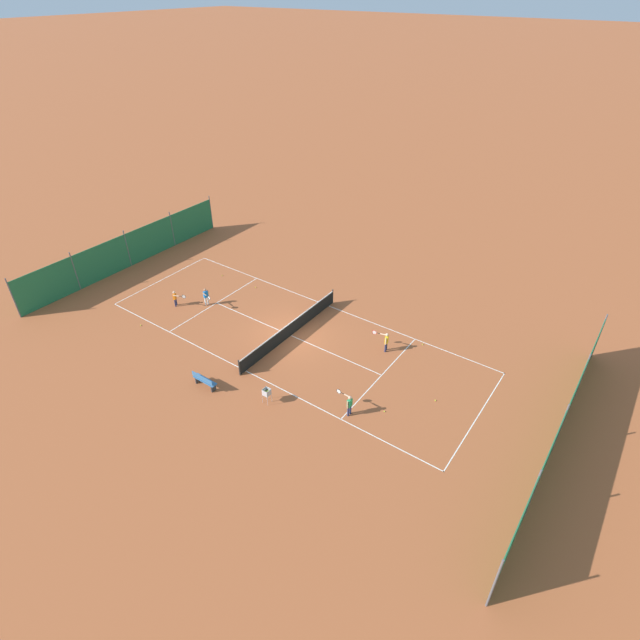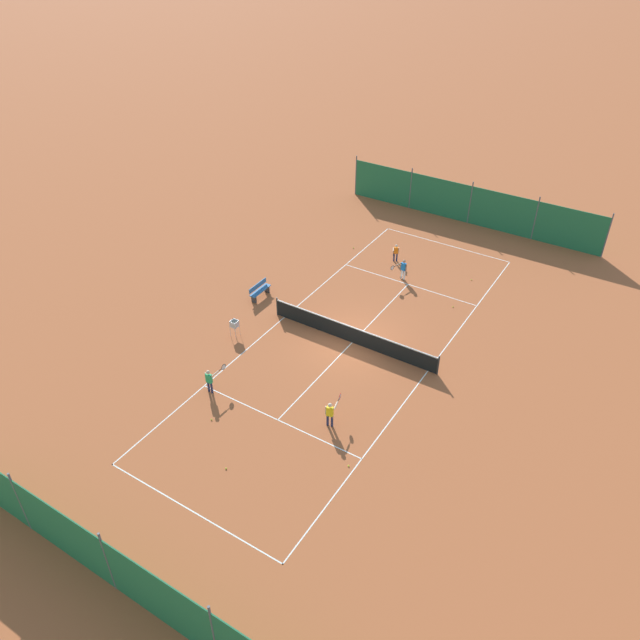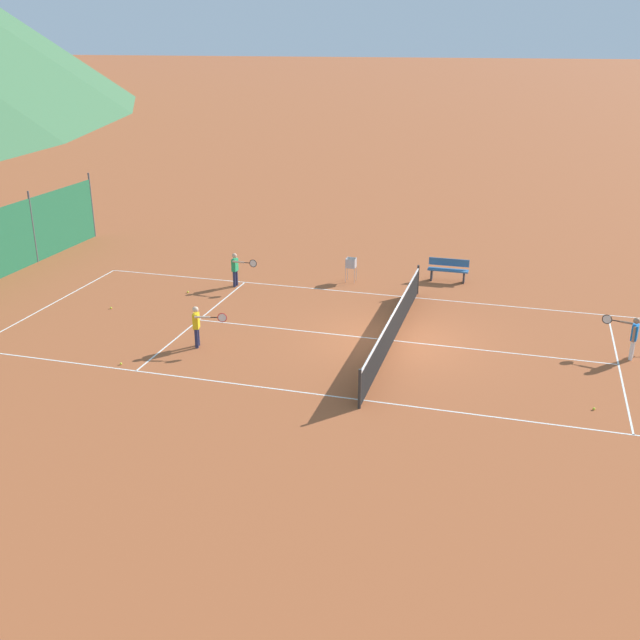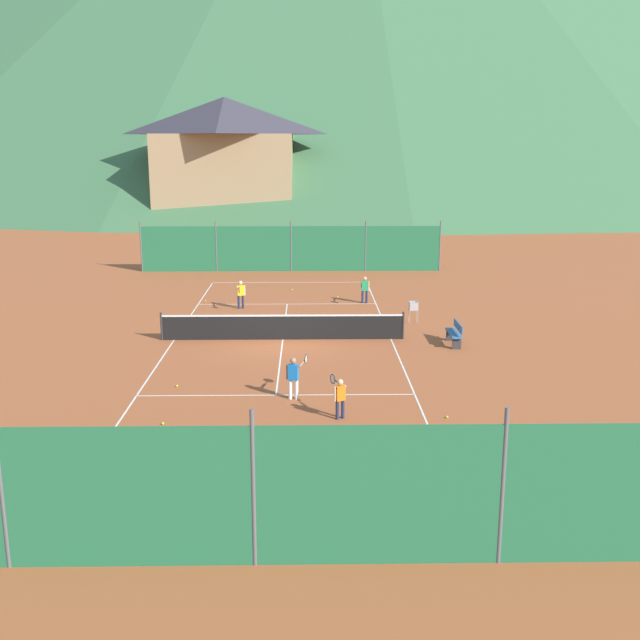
{
  "view_description": "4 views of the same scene",
  "coord_description": "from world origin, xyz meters",
  "px_view_note": "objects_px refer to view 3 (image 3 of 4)",
  "views": [
    {
      "loc": [
        19.08,
        15.79,
        18.21
      ],
      "look_at": [
        -1.02,
        1.47,
        1.17
      ],
      "focal_mm": 28.0,
      "sensor_mm": 36.0,
      "label": 1
    },
    {
      "loc": [
        -11.72,
        21.64,
        18.96
      ],
      "look_at": [
        1.37,
        0.84,
        1.36
      ],
      "focal_mm": 35.0,
      "sensor_mm": 36.0,
      "label": 2
    },
    {
      "loc": [
        -20.69,
        -3.6,
        8.64
      ],
      "look_at": [
        -0.63,
        2.13,
        0.67
      ],
      "focal_mm": 42.0,
      "sensor_mm": 36.0,
      "label": 3
    },
    {
      "loc": [
        0.94,
        -27.34,
        7.24
      ],
      "look_at": [
        1.39,
        -0.78,
        0.94
      ],
      "focal_mm": 42.0,
      "sensor_mm": 36.0,
      "label": 4
    }
  ],
  "objects_px": {
    "tennis_ball_mid_court": "(121,364)",
    "courtside_bench": "(448,269)",
    "tennis_net": "(394,325)",
    "ball_hopper": "(351,265)",
    "player_far_baseline": "(198,324)",
    "player_near_baseline": "(236,267)",
    "tennis_ball_alley_right": "(594,409)",
    "tennis_ball_service_box": "(111,308)",
    "player_far_service": "(633,335)",
    "tennis_ball_alley_left": "(188,292)"
  },
  "relations": [
    {
      "from": "tennis_ball_mid_court",
      "to": "courtside_bench",
      "type": "bearing_deg",
      "value": -37.72
    },
    {
      "from": "tennis_net",
      "to": "ball_hopper",
      "type": "distance_m",
      "value": 5.91
    },
    {
      "from": "player_far_baseline",
      "to": "tennis_ball_mid_court",
      "type": "relative_size",
      "value": 19.09
    },
    {
      "from": "player_near_baseline",
      "to": "tennis_ball_alley_right",
      "type": "relative_size",
      "value": 18.9
    },
    {
      "from": "tennis_ball_alley_right",
      "to": "ball_hopper",
      "type": "relative_size",
      "value": 0.07
    },
    {
      "from": "tennis_ball_service_box",
      "to": "tennis_ball_mid_court",
      "type": "xyz_separation_m",
      "value": [
        -4.0,
        -2.67,
        0.0
      ]
    },
    {
      "from": "player_far_service",
      "to": "tennis_ball_service_box",
      "type": "xyz_separation_m",
      "value": [
        -0.39,
        16.41,
        -0.7
      ]
    },
    {
      "from": "tennis_net",
      "to": "tennis_ball_alley_right",
      "type": "bearing_deg",
      "value": -118.62
    },
    {
      "from": "player_far_service",
      "to": "tennis_ball_mid_court",
      "type": "distance_m",
      "value": 14.43
    },
    {
      "from": "tennis_net",
      "to": "courtside_bench",
      "type": "relative_size",
      "value": 6.12
    },
    {
      "from": "tennis_ball_alley_right",
      "to": "ball_hopper",
      "type": "height_order",
      "value": "ball_hopper"
    },
    {
      "from": "player_near_baseline",
      "to": "ball_hopper",
      "type": "xyz_separation_m",
      "value": [
        1.72,
        -3.88,
        -0.07
      ]
    },
    {
      "from": "ball_hopper",
      "to": "tennis_ball_mid_court",
      "type": "bearing_deg",
      "value": 154.34
    },
    {
      "from": "tennis_net",
      "to": "tennis_ball_alley_left",
      "type": "height_order",
      "value": "tennis_net"
    },
    {
      "from": "courtside_bench",
      "to": "tennis_ball_service_box",
      "type": "bearing_deg",
      "value": 120.4
    },
    {
      "from": "player_far_baseline",
      "to": "player_near_baseline",
      "type": "bearing_deg",
      "value": 10.7
    },
    {
      "from": "tennis_ball_service_box",
      "to": "player_far_baseline",
      "type": "bearing_deg",
      "value": -117.46
    },
    {
      "from": "tennis_ball_service_box",
      "to": "tennis_ball_alley_left",
      "type": "xyz_separation_m",
      "value": [
        2.24,
        -1.77,
        0.0
      ]
    },
    {
      "from": "courtside_bench",
      "to": "player_far_service",
      "type": "bearing_deg",
      "value": -134.74
    },
    {
      "from": "tennis_ball_alley_right",
      "to": "courtside_bench",
      "type": "bearing_deg",
      "value": 26.68
    },
    {
      "from": "player_near_baseline",
      "to": "tennis_ball_service_box",
      "type": "distance_m",
      "value": 4.72
    },
    {
      "from": "player_far_service",
      "to": "tennis_ball_alley_left",
      "type": "relative_size",
      "value": 18.96
    },
    {
      "from": "player_far_baseline",
      "to": "courtside_bench",
      "type": "relative_size",
      "value": 0.84
    },
    {
      "from": "player_near_baseline",
      "to": "tennis_ball_alley_left",
      "type": "xyz_separation_m",
      "value": [
        -1.19,
        1.4,
        -0.69
      ]
    },
    {
      "from": "player_far_baseline",
      "to": "ball_hopper",
      "type": "height_order",
      "value": "player_far_baseline"
    },
    {
      "from": "player_far_service",
      "to": "tennis_net",
      "type": "bearing_deg",
      "value": 94.6
    },
    {
      "from": "ball_hopper",
      "to": "courtside_bench",
      "type": "xyz_separation_m",
      "value": [
        1.05,
        -3.49,
        -0.2
      ]
    },
    {
      "from": "tennis_ball_alley_right",
      "to": "tennis_ball_alley_left",
      "type": "xyz_separation_m",
      "value": [
        5.44,
        13.5,
        0.0
      ]
    },
    {
      "from": "tennis_ball_mid_court",
      "to": "player_far_baseline",
      "type": "bearing_deg",
      "value": -41.09
    },
    {
      "from": "player_far_baseline",
      "to": "ball_hopper",
      "type": "xyz_separation_m",
      "value": [
        7.34,
        -2.82,
        -0.08
      ]
    },
    {
      "from": "tennis_ball_service_box",
      "to": "tennis_ball_alley_left",
      "type": "bearing_deg",
      "value": -38.39
    },
    {
      "from": "player_far_baseline",
      "to": "ball_hopper",
      "type": "bearing_deg",
      "value": -21.03
    },
    {
      "from": "player_near_baseline",
      "to": "courtside_bench",
      "type": "height_order",
      "value": "player_near_baseline"
    },
    {
      "from": "player_near_baseline",
      "to": "tennis_ball_alley_left",
      "type": "relative_size",
      "value": 18.9
    },
    {
      "from": "tennis_ball_alley_left",
      "to": "courtside_bench",
      "type": "xyz_separation_m",
      "value": [
        3.95,
        -8.78,
        0.42
      ]
    },
    {
      "from": "player_far_baseline",
      "to": "tennis_ball_alley_left",
      "type": "distance_m",
      "value": 5.12
    },
    {
      "from": "player_near_baseline",
      "to": "tennis_ball_service_box",
      "type": "bearing_deg",
      "value": 137.15
    },
    {
      "from": "player_near_baseline",
      "to": "tennis_ball_mid_court",
      "type": "height_order",
      "value": "player_near_baseline"
    },
    {
      "from": "player_far_service",
      "to": "tennis_ball_alley_left",
      "type": "bearing_deg",
      "value": 82.8
    },
    {
      "from": "tennis_net",
      "to": "tennis_ball_mid_court",
      "type": "distance_m",
      "value": 8.01
    },
    {
      "from": "tennis_ball_mid_court",
      "to": "tennis_ball_alley_left",
      "type": "distance_m",
      "value": 6.3
    },
    {
      "from": "tennis_ball_mid_court",
      "to": "courtside_bench",
      "type": "height_order",
      "value": "courtside_bench"
    },
    {
      "from": "tennis_ball_service_box",
      "to": "player_near_baseline",
      "type": "bearing_deg",
      "value": -42.85
    },
    {
      "from": "tennis_ball_alley_right",
      "to": "player_far_baseline",
      "type": "bearing_deg",
      "value": 84.82
    },
    {
      "from": "ball_hopper",
      "to": "courtside_bench",
      "type": "height_order",
      "value": "ball_hopper"
    },
    {
      "from": "tennis_ball_mid_court",
      "to": "tennis_net",
      "type": "bearing_deg",
      "value": -61.3
    },
    {
      "from": "courtside_bench",
      "to": "ball_hopper",
      "type": "bearing_deg",
      "value": 106.78
    },
    {
      "from": "player_far_baseline",
      "to": "ball_hopper",
      "type": "distance_m",
      "value": 7.86
    },
    {
      "from": "player_far_baseline",
      "to": "tennis_ball_alley_right",
      "type": "bearing_deg",
      "value": -95.18
    },
    {
      "from": "player_near_baseline",
      "to": "tennis_ball_alley_right",
      "type": "distance_m",
      "value": 13.81
    }
  ]
}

